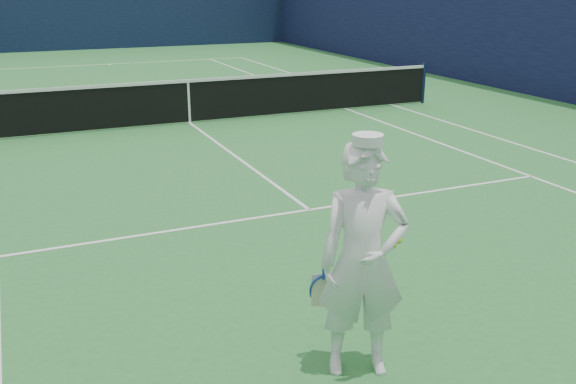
# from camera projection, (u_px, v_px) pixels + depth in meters

# --- Properties ---
(ground) EXTENTS (80.00, 80.00, 0.00)m
(ground) POSITION_uv_depth(u_px,v_px,m) (190.00, 123.00, 14.74)
(ground) COLOR #2C7333
(ground) RESTS_ON ground
(court_markings) EXTENTS (11.03, 23.83, 0.01)m
(court_markings) POSITION_uv_depth(u_px,v_px,m) (190.00, 123.00, 14.74)
(court_markings) COLOR white
(court_markings) RESTS_ON ground
(windscreen_fence) EXTENTS (20.12, 36.12, 4.00)m
(windscreen_fence) POSITION_uv_depth(u_px,v_px,m) (186.00, 34.00, 14.11)
(windscreen_fence) COLOR #0E1836
(windscreen_fence) RESTS_ON ground
(tennis_net) EXTENTS (12.88, 0.09, 1.07)m
(tennis_net) POSITION_uv_depth(u_px,v_px,m) (189.00, 99.00, 14.57)
(tennis_net) COLOR #141E4C
(tennis_net) RESTS_ON ground
(tennis_player) EXTENTS (0.84, 0.72, 2.03)m
(tennis_player) POSITION_uv_depth(u_px,v_px,m) (363.00, 261.00, 5.14)
(tennis_player) COLOR white
(tennis_player) RESTS_ON ground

